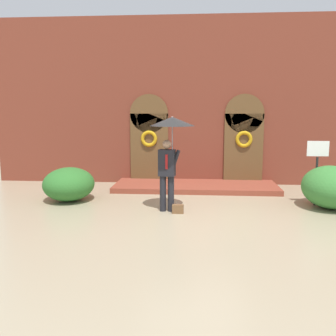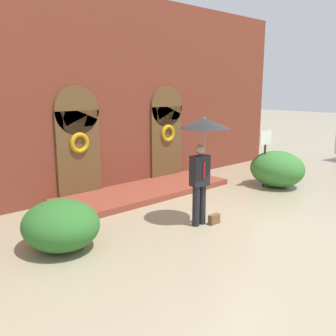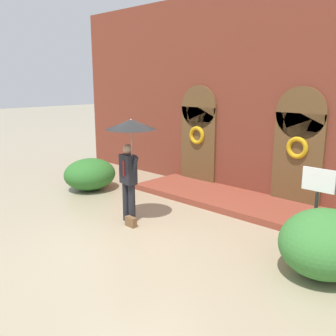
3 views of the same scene
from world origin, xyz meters
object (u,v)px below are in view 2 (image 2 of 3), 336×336
Objects in this scene: handbag at (214,219)px; shrub_left at (61,225)px; shrub_right at (277,169)px; person_with_umbrella at (203,139)px; sign_post at (265,149)px.

handbag is 3.33m from shrub_left.
person_with_umbrella is at bearing -171.14° from shrub_right.
handbag is 4.04m from shrub_right.
shrub_left is 0.92× the size of shrub_right.
handbag is 0.18× the size of shrub_left.
sign_post is (3.81, 0.90, -0.75)m from person_with_umbrella.
person_with_umbrella reaches higher than shrub_right.
shrub_right is at bearing -40.06° from sign_post.
sign_post is 6.78m from shrub_left.
person_with_umbrella is at bearing -166.65° from sign_post.
sign_post is at bearing 18.15° from handbag.
person_with_umbrella reaches higher than shrub_left.
shrub_left is at bearing 177.84° from shrub_right.
person_with_umbrella is at bearing 134.48° from handbag.
shrub_left reaches higher than handbag.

